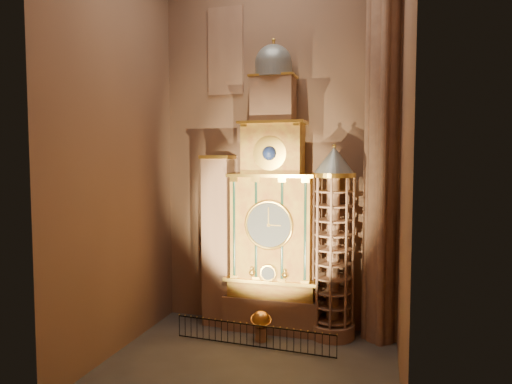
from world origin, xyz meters
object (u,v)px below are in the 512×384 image
(astronomical_clock, at_px, (273,216))
(celestial_globe, at_px, (261,323))
(iron_railing, at_px, (253,336))
(stair_turret, at_px, (333,244))
(portrait_tower, at_px, (218,240))

(astronomical_clock, relative_size, celestial_globe, 9.95)
(celestial_globe, relative_size, iron_railing, 0.19)
(stair_turret, bearing_deg, celestial_globe, -155.77)
(portrait_tower, bearing_deg, celestial_globe, -31.24)
(astronomical_clock, distance_m, stair_turret, 3.78)
(iron_railing, bearing_deg, celestial_globe, 82.25)
(stair_turret, bearing_deg, iron_railing, -144.89)
(portrait_tower, height_order, stair_turret, stair_turret)
(iron_railing, bearing_deg, stair_turret, 35.11)
(portrait_tower, xyz_separation_m, stair_turret, (6.90, -0.28, 0.12))
(astronomical_clock, xyz_separation_m, portrait_tower, (-3.40, 0.02, -1.53))
(stair_turret, xyz_separation_m, celestial_globe, (-3.70, -1.66, -4.26))
(portrait_tower, height_order, celestial_globe, portrait_tower)
(iron_railing, bearing_deg, astronomical_clock, 83.52)
(stair_turret, relative_size, iron_railing, 1.23)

